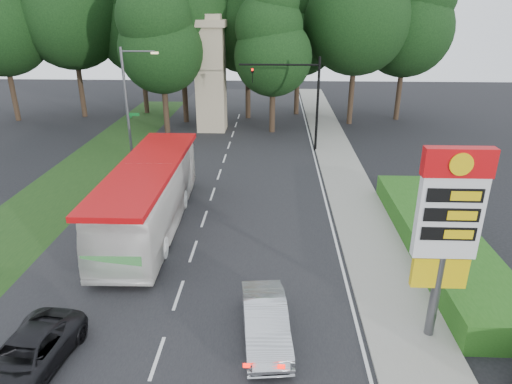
{
  "coord_description": "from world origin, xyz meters",
  "views": [
    {
      "loc": [
        3.71,
        -11.08,
        10.71
      ],
      "look_at": [
        2.86,
        9.63,
        2.2
      ],
      "focal_mm": 32.0,
      "sensor_mm": 36.0,
      "label": 1
    }
  ],
  "objects_px": {
    "sedan_silver": "(265,321)",
    "suv_charcoal": "(26,357)",
    "traffic_signal_mast": "(301,91)",
    "monument": "(211,74)",
    "gas_station_pylon": "(448,221)",
    "transit_bus": "(150,196)",
    "streetlight_signs": "(129,98)"
  },
  "relations": [
    {
      "from": "streetlight_signs",
      "to": "monument",
      "type": "bearing_deg",
      "value": 58.03
    },
    {
      "from": "sedan_silver",
      "to": "suv_charcoal",
      "type": "bearing_deg",
      "value": -171.91
    },
    {
      "from": "streetlight_signs",
      "to": "traffic_signal_mast",
      "type": "bearing_deg",
      "value": 8.92
    },
    {
      "from": "traffic_signal_mast",
      "to": "transit_bus",
      "type": "distance_m",
      "value": 16.48
    },
    {
      "from": "gas_station_pylon",
      "to": "suv_charcoal",
      "type": "bearing_deg",
      "value": -170.2
    },
    {
      "from": "monument",
      "to": "sedan_silver",
      "type": "bearing_deg",
      "value": -79.0
    },
    {
      "from": "streetlight_signs",
      "to": "suv_charcoal",
      "type": "bearing_deg",
      "value": -82.02
    },
    {
      "from": "monument",
      "to": "suv_charcoal",
      "type": "xyz_separation_m",
      "value": [
        -1.87,
        -30.26,
        -4.49
      ]
    },
    {
      "from": "transit_bus",
      "to": "monument",
      "type": "bearing_deg",
      "value": 87.04
    },
    {
      "from": "monument",
      "to": "transit_bus",
      "type": "relative_size",
      "value": 0.83
    },
    {
      "from": "traffic_signal_mast",
      "to": "suv_charcoal",
      "type": "xyz_separation_m",
      "value": [
        -9.55,
        -24.26,
        -4.06
      ]
    },
    {
      "from": "transit_bus",
      "to": "sedan_silver",
      "type": "distance_m",
      "value": 10.43
    },
    {
      "from": "streetlight_signs",
      "to": "suv_charcoal",
      "type": "distance_m",
      "value": 22.81
    },
    {
      "from": "streetlight_signs",
      "to": "transit_bus",
      "type": "relative_size",
      "value": 0.66
    },
    {
      "from": "transit_bus",
      "to": "suv_charcoal",
      "type": "distance_m",
      "value": 10.45
    },
    {
      "from": "traffic_signal_mast",
      "to": "sedan_silver",
      "type": "distance_m",
      "value": 22.81
    },
    {
      "from": "traffic_signal_mast",
      "to": "monument",
      "type": "height_order",
      "value": "monument"
    },
    {
      "from": "streetlight_signs",
      "to": "sedan_silver",
      "type": "distance_m",
      "value": 23.22
    },
    {
      "from": "traffic_signal_mast",
      "to": "transit_bus",
      "type": "bearing_deg",
      "value": -120.62
    },
    {
      "from": "monument",
      "to": "transit_bus",
      "type": "height_order",
      "value": "monument"
    },
    {
      "from": "traffic_signal_mast",
      "to": "transit_bus",
      "type": "xyz_separation_m",
      "value": [
        -8.26,
        -13.95,
        -2.98
      ]
    },
    {
      "from": "monument",
      "to": "gas_station_pylon",
      "type": "bearing_deg",
      "value": -68.2
    },
    {
      "from": "traffic_signal_mast",
      "to": "sedan_silver",
      "type": "relative_size",
      "value": 1.7
    },
    {
      "from": "sedan_silver",
      "to": "traffic_signal_mast",
      "type": "bearing_deg",
      "value": 78.06
    },
    {
      "from": "traffic_signal_mast",
      "to": "gas_station_pylon",
      "type": "bearing_deg",
      "value": -80.91
    },
    {
      "from": "transit_bus",
      "to": "suv_charcoal",
      "type": "xyz_separation_m",
      "value": [
        -1.29,
        -10.31,
        -1.07
      ]
    },
    {
      "from": "gas_station_pylon",
      "to": "sedan_silver",
      "type": "relative_size",
      "value": 1.62
    },
    {
      "from": "traffic_signal_mast",
      "to": "suv_charcoal",
      "type": "height_order",
      "value": "traffic_signal_mast"
    },
    {
      "from": "gas_station_pylon",
      "to": "traffic_signal_mast",
      "type": "distance_m",
      "value": 22.29
    },
    {
      "from": "streetlight_signs",
      "to": "sedan_silver",
      "type": "bearing_deg",
      "value": -62.72
    },
    {
      "from": "gas_station_pylon",
      "to": "sedan_silver",
      "type": "height_order",
      "value": "gas_station_pylon"
    },
    {
      "from": "sedan_silver",
      "to": "streetlight_signs",
      "type": "bearing_deg",
      "value": 110.88
    }
  ]
}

